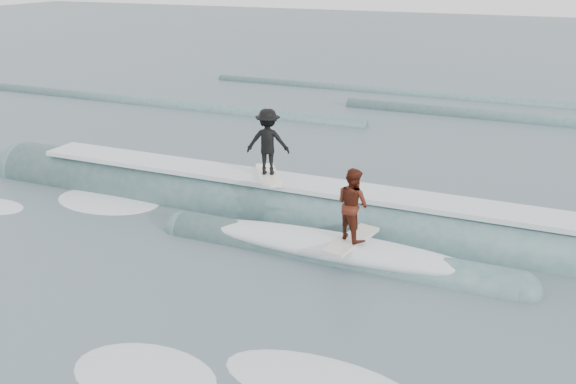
% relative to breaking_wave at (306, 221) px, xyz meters
% --- Properties ---
extents(ground, '(160.00, 160.00, 0.00)m').
position_rel_breaking_wave_xyz_m(ground, '(-0.28, -2.67, -0.05)').
color(ground, '#41555F').
rests_on(ground, ground).
extents(breaking_wave, '(23.30, 3.80, 2.04)m').
position_rel_breaking_wave_xyz_m(breaking_wave, '(0.00, 0.00, 0.00)').
color(breaking_wave, '#3A6363').
rests_on(breaking_wave, ground).
extents(surfer_black, '(1.53, 1.98, 2.03)m').
position_rel_breaking_wave_xyz_m(surfer_black, '(-1.36, 0.34, 2.05)').
color(surfer_black, white).
rests_on(surfer_black, ground).
extents(surfer_red, '(1.12, 2.07, 1.92)m').
position_rel_breaking_wave_xyz_m(surfer_red, '(1.98, -1.86, 1.39)').
color(surfer_red, silver).
rests_on(surfer_red, ground).
extents(whitewater, '(14.89, 9.07, 0.10)m').
position_rel_breaking_wave_xyz_m(whitewater, '(-1.90, -5.01, -0.05)').
color(whitewater, white).
rests_on(whitewater, ground).
extents(far_swells, '(41.79, 8.65, 0.80)m').
position_rel_breaking_wave_xyz_m(far_swells, '(-1.83, 14.98, -0.05)').
color(far_swells, '#3A6363').
rests_on(far_swells, ground).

